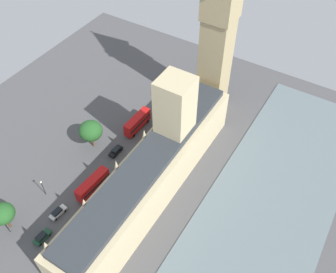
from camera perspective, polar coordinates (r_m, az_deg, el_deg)
name	(u,v)px	position (r m, az deg, el deg)	size (l,w,h in m)	color
ground_plane	(145,188)	(101.53, -3.51, -7.91)	(135.58, 135.58, 0.00)	#4C4C4F
river_thames	(250,243)	(95.18, 12.50, -15.61)	(30.68, 122.02, 0.25)	slate
parliament_building	(154,168)	(95.09, -2.13, -4.86)	(12.01, 65.58, 29.82)	#CCBA8E
clock_tower	(219,25)	(106.00, 7.85, 16.60)	(8.81, 8.81, 57.51)	tan
car_yellow_cab_midblock	(161,113)	(119.31, -1.06, 3.67)	(2.21, 4.60, 1.74)	gold
double_decker_bus_far_end	(137,122)	(114.16, -4.73, 2.21)	(2.92, 10.58, 4.75)	red
car_black_by_river_gate	(116,151)	(109.30, -8.01, -2.20)	(2.05, 4.69, 1.74)	black
double_decker_bus_corner	(93,185)	(100.75, -11.47, -7.26)	(3.26, 10.65, 4.75)	red
car_white_kerbside	(58,212)	(100.24, -16.55, -11.09)	(2.17, 4.89, 1.74)	silver
car_dark_green_trailing	(42,237)	(97.78, -18.77, -14.38)	(2.13, 4.61, 1.74)	#19472D
pedestrian_near_tower	(117,191)	(100.82, -7.76, -8.34)	(0.59, 0.50, 1.53)	navy
pedestrian_leading	(153,151)	(108.58, -2.33, -2.18)	(0.69, 0.68, 1.67)	black
pedestrian_opposite_hall	(159,140)	(111.27, -1.35, -0.56)	(0.68, 0.63, 1.61)	navy
plane_tree_under_trees	(91,131)	(108.29, -11.77, 0.86)	(6.83, 6.83, 9.34)	brown
plane_tree_slot_10	(3,214)	(98.19, -24.02, -10.76)	(5.77, 5.77, 8.56)	brown
street_lamp_slot_11	(42,185)	(102.30, -18.74, -7.10)	(0.56, 0.56, 5.67)	black
street_lamp_slot_12	(5,224)	(99.06, -23.70, -12.16)	(0.56, 0.56, 5.57)	black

